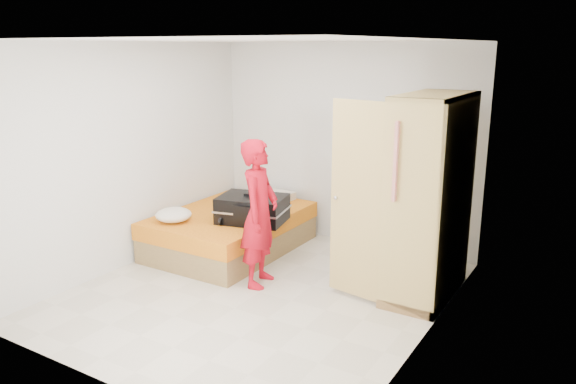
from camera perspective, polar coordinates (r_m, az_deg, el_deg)
The scene contains 7 objects.
room at distance 5.67m, azimuth -3.10°, elevation 1.88°, with size 4.00×4.02×2.60m.
bed at distance 7.25m, azimuth -5.83°, elevation -3.94°, with size 1.42×2.02×0.50m.
wardrobe at distance 5.88m, azimuth 13.59°, elevation -1.07°, with size 1.17×1.20×2.10m.
person at distance 6.03m, azimuth -2.92°, elevation -2.19°, with size 0.59×0.39×1.61m, color red.
suitcase at distance 6.74m, azimuth -3.64°, elevation -1.73°, with size 0.91×0.75×0.34m.
round_cushion at distance 6.88m, azimuth -11.55°, elevation -2.29°, with size 0.43×0.43×0.16m, color white.
pillow at distance 7.77m, azimuth -1.48°, elevation -0.28°, with size 0.57×0.29×0.10m, color white.
Camera 1 is at (3.13, -4.56, 2.54)m, focal length 35.00 mm.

